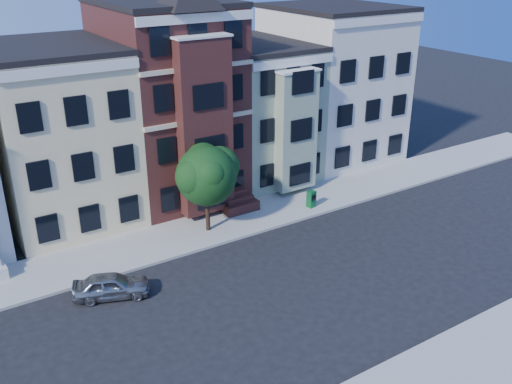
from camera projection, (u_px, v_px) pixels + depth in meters
ground at (302, 290)px, 27.38m from camera, size 120.00×120.00×0.00m
far_sidewalk at (220, 225)px, 33.52m from camera, size 60.00×4.00×0.15m
house_yellow at (58, 137)px, 33.09m from camera, size 7.00×9.00×10.00m
house_brown at (168, 103)px, 36.17m from camera, size 7.00×9.00×12.00m
house_green at (254, 111)px, 40.00m from camera, size 6.00×9.00×9.00m
house_cream at (332, 85)px, 43.08m from camera, size 8.00×9.00×11.00m
street_tree at (206, 180)px, 31.63m from camera, size 6.85×6.85×6.23m
parked_car at (111, 286)px, 26.64m from camera, size 3.82×2.62×1.21m
newspaper_box at (311, 199)px, 35.52m from camera, size 0.54×0.49×1.06m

